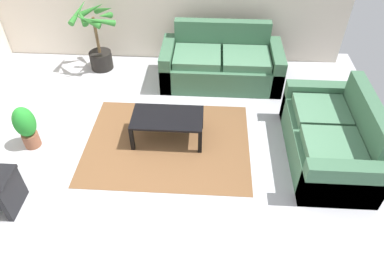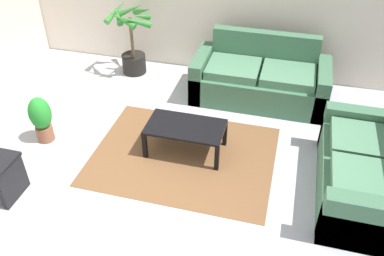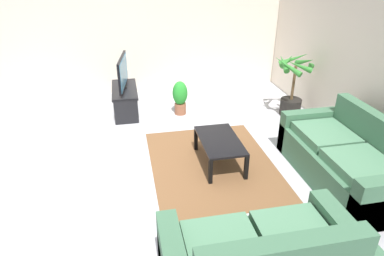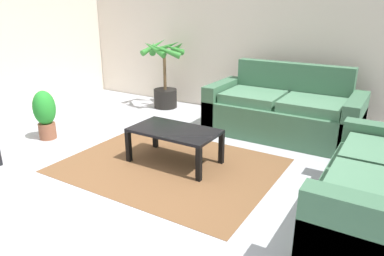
% 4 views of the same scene
% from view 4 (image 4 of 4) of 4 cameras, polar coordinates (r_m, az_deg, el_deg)
% --- Properties ---
extents(ground_plane, '(6.60, 6.60, 0.00)m').
position_cam_4_polar(ground_plane, '(3.50, -13.21, -9.37)').
color(ground_plane, '#B2B2B7').
extents(wall_back, '(6.00, 0.06, 2.70)m').
position_cam_4_polar(wall_back, '(5.61, 8.25, 16.07)').
color(wall_back, beige).
rests_on(wall_back, ground).
extents(couch_main, '(1.91, 0.90, 0.90)m').
position_cam_4_polar(couch_main, '(4.81, 14.28, 2.39)').
color(couch_main, '#3F6B4C').
rests_on(couch_main, ground).
extents(coffee_table, '(0.94, 0.53, 0.38)m').
position_cam_4_polar(coffee_table, '(3.82, -2.82, -0.94)').
color(coffee_table, black).
rests_on(coffee_table, ground).
extents(area_rug, '(2.20, 1.70, 0.01)m').
position_cam_4_polar(area_rug, '(3.87, -3.58, -5.94)').
color(area_rug, brown).
rests_on(area_rug, ground).
extents(potted_palm, '(0.77, 0.79, 1.13)m').
position_cam_4_polar(potted_palm, '(5.88, -4.40, 8.02)').
color(potted_palm, black).
rests_on(potted_palm, ground).
extents(potted_plant_small, '(0.28, 0.28, 0.63)m').
position_cam_4_polar(potted_plant_small, '(4.87, -22.42, 2.24)').
color(potted_plant_small, brown).
rests_on(potted_plant_small, ground).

